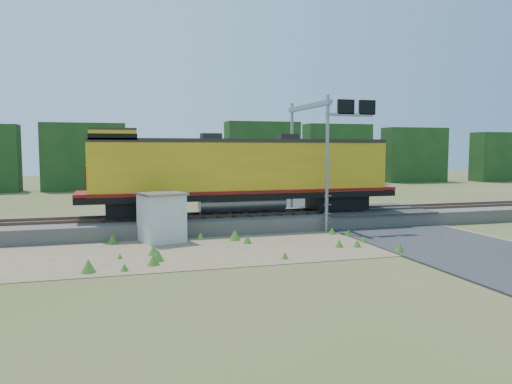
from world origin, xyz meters
name	(u,v)px	position (x,y,z in m)	size (l,w,h in m)	color
ground	(297,246)	(0.00, 0.00, 0.00)	(140.00, 140.00, 0.00)	#475123
ballast	(261,221)	(0.00, 6.00, 0.40)	(70.00, 5.00, 0.80)	slate
rails	(261,213)	(0.00, 6.00, 0.88)	(70.00, 1.54, 0.16)	brown
dirt_shoulder	(255,246)	(-2.00, 0.50, 0.01)	(26.00, 8.00, 0.03)	#8C7754
road	(414,235)	(7.00, 0.74, 0.09)	(7.00, 66.00, 0.86)	#38383A
tree_line_north	(184,162)	(0.00, 38.00, 3.07)	(130.00, 3.00, 6.50)	#1B3E16
weed_clumps	(226,250)	(-3.50, 0.10, 0.00)	(15.00, 6.20, 0.56)	#3F7621
locomotive	(238,172)	(-1.41, 6.00, 3.33)	(18.65, 2.84, 4.81)	black
shed	(162,217)	(-6.16, 2.95, 1.27)	(2.62, 2.62, 2.51)	silver
signal_gantry	(319,132)	(3.38, 5.32, 5.70)	(3.04, 6.20, 7.66)	gray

